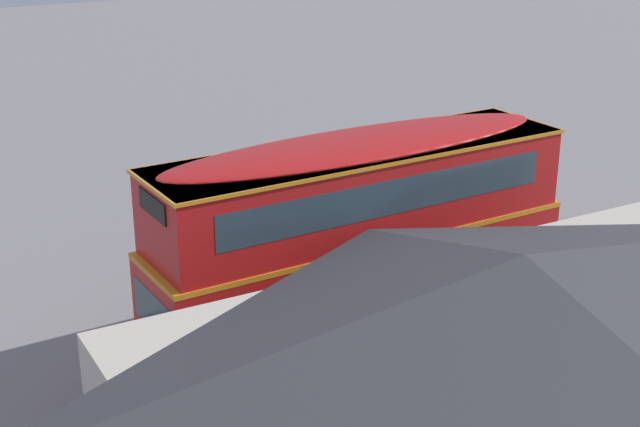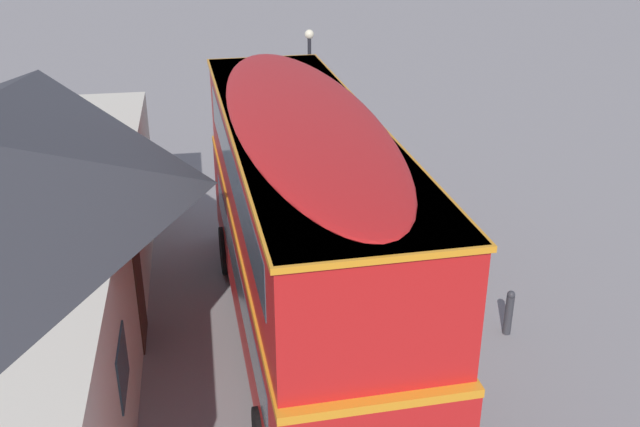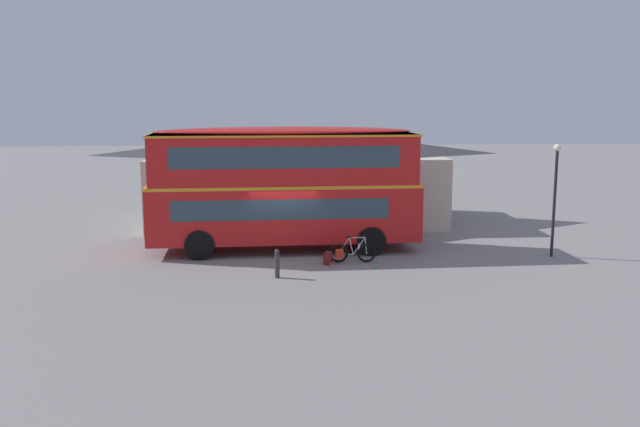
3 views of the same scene
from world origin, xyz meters
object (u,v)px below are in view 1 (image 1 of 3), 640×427
at_px(water_bottle_red_squeeze, 249,293).
at_px(kerb_bollard, 292,250).
at_px(double_decker_bus, 360,226).
at_px(touring_bicycle, 233,301).
at_px(backpack_on_ground, 260,294).
at_px(water_bottle_green_metal, 190,303).

distance_m(water_bottle_red_squeeze, kerb_bollard, 2.25).
relative_size(double_decker_bus, kerb_bollard, 10.72).
xyz_separation_m(touring_bicycle, water_bottle_red_squeeze, (-0.77, -0.77, -0.27)).
relative_size(touring_bicycle, backpack_on_ground, 3.38).
distance_m(double_decker_bus, touring_bicycle, 3.88).
distance_m(water_bottle_green_metal, kerb_bollard, 3.59).
xyz_separation_m(double_decker_bus, water_bottle_red_squeeze, (1.58, -2.85, -2.54)).
relative_size(touring_bicycle, water_bottle_red_squeeze, 7.72).
distance_m(backpack_on_ground, water_bottle_green_metal, 1.78).
bearing_deg(backpack_on_ground, water_bottle_green_metal, -23.86).
distance_m(touring_bicycle, backpack_on_ground, 0.89).
bearing_deg(touring_bicycle, kerb_bollard, -143.73).
height_order(double_decker_bus, backpack_on_ground, double_decker_bus).
xyz_separation_m(water_bottle_green_metal, kerb_bollard, (-3.43, -0.97, 0.40)).
height_order(double_decker_bus, water_bottle_green_metal, double_decker_bus).
relative_size(water_bottle_green_metal, kerb_bollard, 0.22).
bearing_deg(backpack_on_ground, kerb_bollard, -137.03).
distance_m(touring_bicycle, kerb_bollard, 3.29).
bearing_deg(water_bottle_red_squeeze, touring_bicycle, 44.68).
xyz_separation_m(touring_bicycle, water_bottle_green_metal, (0.78, -0.98, -0.27)).
bearing_deg(touring_bicycle, water_bottle_red_squeeze, -135.32).
relative_size(double_decker_bus, water_bottle_red_squeeze, 47.46).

